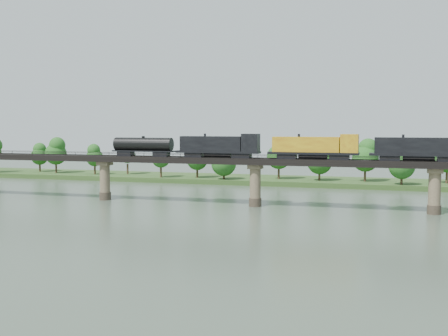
# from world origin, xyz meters

# --- Properties ---
(ground) EXTENTS (400.00, 400.00, 0.00)m
(ground) POSITION_xyz_m (0.00, 0.00, 0.00)
(ground) COLOR #364436
(ground) RESTS_ON ground
(far_bank) EXTENTS (300.00, 24.00, 1.60)m
(far_bank) POSITION_xyz_m (0.00, 85.00, 0.80)
(far_bank) COLOR #28451B
(far_bank) RESTS_ON ground
(bridge) EXTENTS (236.00, 30.00, 11.50)m
(bridge) POSITION_xyz_m (0.00, 30.00, 5.46)
(bridge) COLOR #473A2D
(bridge) RESTS_ON ground
(bridge_superstructure) EXTENTS (220.00, 4.90, 0.75)m
(bridge_superstructure) POSITION_xyz_m (0.00, 30.00, 11.79)
(bridge_superstructure) COLOR black
(bridge_superstructure) RESTS_ON bridge
(far_treeline) EXTENTS (289.06, 17.54, 13.60)m
(far_treeline) POSITION_xyz_m (-8.21, 80.52, 8.83)
(far_treeline) COLOR #382619
(far_treeline) RESTS_ON far_bank
(freight_train) EXTENTS (84.11, 3.28, 5.79)m
(freight_train) POSITION_xyz_m (6.13, 30.00, 14.26)
(freight_train) COLOR black
(freight_train) RESTS_ON bridge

